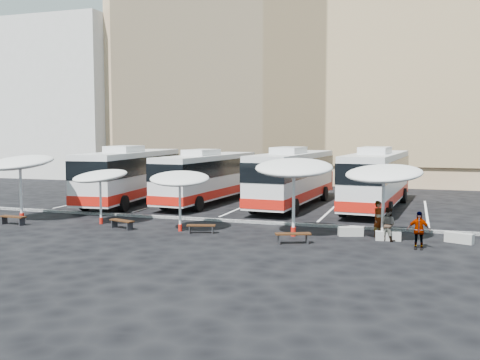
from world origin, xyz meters
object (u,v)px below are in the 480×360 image
(bus_0, at_px, (131,174))
(wood_bench_0, at_px, (13,218))
(sunshade_2, at_px, (180,179))
(wood_bench_3, at_px, (293,236))
(passenger_0, at_px, (379,219))
(sunshade_4, at_px, (384,174))
(bus_2, at_px, (293,176))
(conc_bench_1, at_px, (388,236))
(passenger_2, at_px, (419,230))
(passenger_1, at_px, (388,224))
(bus_3, at_px, (377,177))
(sunshade_0, at_px, (20,163))
(conc_bench_2, at_px, (459,238))
(sunshade_3, at_px, (294,168))
(conc_bench_0, at_px, (351,231))
(wood_bench_1, at_px, (122,222))
(bus_1, at_px, (208,176))
(wood_bench_2, at_px, (201,227))
(sunshade_1, at_px, (100,176))

(bus_0, distance_m, wood_bench_0, 10.67)
(sunshade_2, bearing_deg, wood_bench_3, -11.94)
(passenger_0, bearing_deg, sunshade_4, -123.55)
(bus_0, distance_m, bus_2, 11.74)
(conc_bench_1, distance_m, passenger_2, 2.17)
(sunshade_2, distance_m, passenger_1, 10.58)
(bus_3, height_order, sunshade_0, bus_3)
(conc_bench_2, bearing_deg, sunshade_2, -174.60)
(sunshade_3, distance_m, conc_bench_1, 5.51)
(sunshade_0, xyz_separation_m, conc_bench_0, (18.74, 1.18, -3.14))
(bus_3, bearing_deg, passenger_2, -73.44)
(conc_bench_1, bearing_deg, sunshade_3, -175.60)
(passenger_1, bearing_deg, sunshade_0, 28.06)
(conc_bench_0, bearing_deg, wood_bench_0, -172.11)
(conc_bench_0, xyz_separation_m, passenger_2, (3.16, -2.16, 0.61))
(conc_bench_0, bearing_deg, bus_3, 86.87)
(bus_2, xyz_separation_m, wood_bench_1, (-6.69, -11.62, -1.75))
(bus_2, bearing_deg, sunshade_2, -103.24)
(passenger_2, bearing_deg, passenger_1, 135.64)
(bus_1, bearing_deg, conc_bench_2, -26.29)
(passenger_1, bearing_deg, bus_1, -11.14)
(wood_bench_2, xyz_separation_m, wood_bench_3, (4.99, -1.07, 0.04))
(wood_bench_3, relative_size, passenger_2, 1.00)
(sunshade_2, relative_size, conc_bench_0, 3.25)
(bus_0, distance_m, conc_bench_1, 20.42)
(sunshade_3, xyz_separation_m, wood_bench_0, (-15.51, -1.61, -3.00))
(bus_2, xyz_separation_m, passenger_2, (8.24, -12.00, -1.28))
(conc_bench_1, height_order, conc_bench_2, conc_bench_2)
(bus_2, height_order, passenger_0, bus_2)
(wood_bench_0, bearing_deg, sunshade_3, 5.91)
(bus_3, bearing_deg, wood_bench_3, -97.65)
(conc_bench_1, bearing_deg, bus_0, 155.40)
(wood_bench_2, relative_size, conc_bench_1, 1.29)
(sunshade_0, relative_size, passenger_1, 2.82)
(sunshade_1, bearing_deg, passenger_0, 3.56)
(sunshade_4, height_order, passenger_0, sunshade_4)
(sunshade_3, height_order, wood_bench_1, sunshade_3)
(wood_bench_0, bearing_deg, bus_1, 60.20)
(bus_3, height_order, conc_bench_2, bus_3)
(sunshade_0, distance_m, passenger_2, 22.06)
(sunshade_2, bearing_deg, passenger_0, 9.16)
(bus_1, bearing_deg, bus_0, -158.95)
(bus_3, height_order, sunshade_1, bus_3)
(wood_bench_2, bearing_deg, bus_3, 56.67)
(passenger_1, bearing_deg, wood_bench_1, 31.28)
(bus_3, xyz_separation_m, wood_bench_0, (-18.76, -12.79, -1.76))
(wood_bench_0, relative_size, conc_bench_0, 1.35)
(bus_1, xyz_separation_m, conc_bench_0, (11.31, -9.50, -1.78))
(conc_bench_2, bearing_deg, wood_bench_1, -174.40)
(passenger_2, bearing_deg, conc_bench_1, 133.18)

